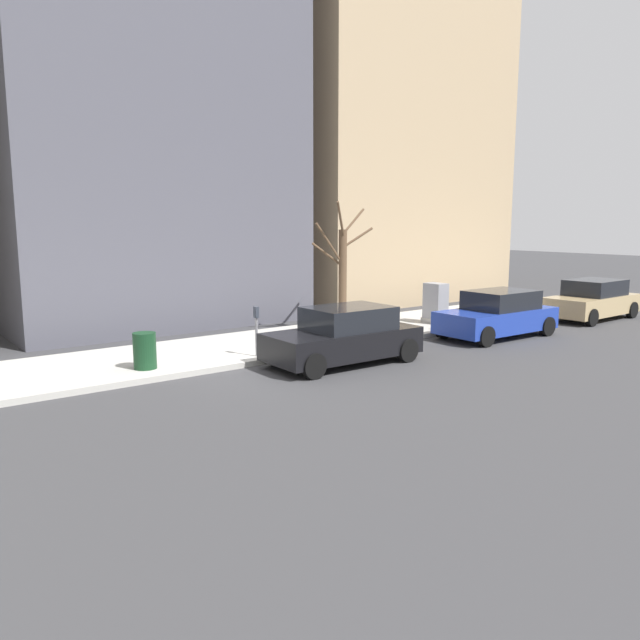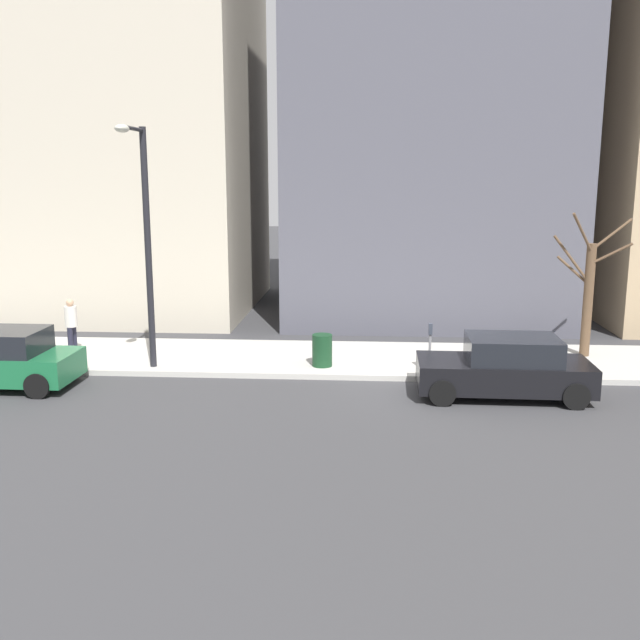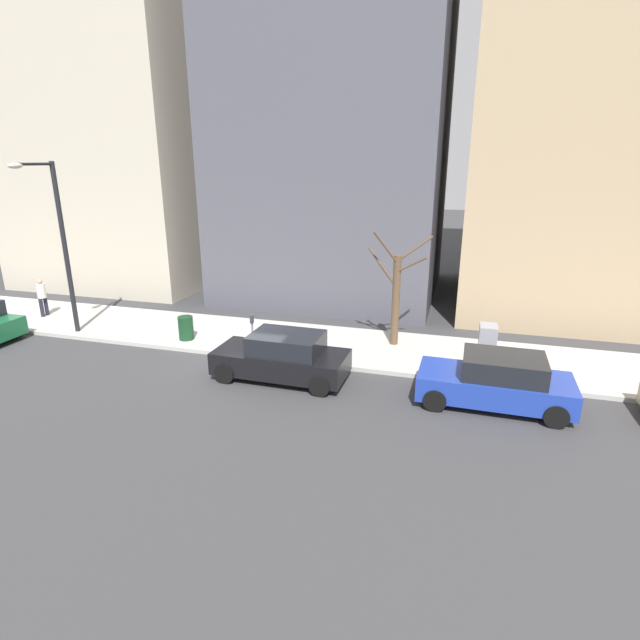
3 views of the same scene
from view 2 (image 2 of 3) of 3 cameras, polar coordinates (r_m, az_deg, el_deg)
The scene contains 10 objects.
ground_plane at distance 19.22m, azimuth 8.14°, elevation -4.92°, with size 120.00×120.00×0.00m, color #38383A.
sidewalk at distance 21.12m, azimuth 7.75°, elevation -3.21°, with size 4.00×36.00×0.15m, color #B2AFA8.
parked_car_black at distance 18.17m, azimuth 14.63°, elevation -3.73°, with size 1.99×4.23×1.52m.
parking_meter at distance 19.42m, azimuth 8.79°, elevation -1.78°, with size 0.14×0.10×1.35m.
streetlamp at distance 19.64m, azimuth -13.90°, elevation 7.14°, with size 1.97×0.32×6.50m.
bare_tree at distance 22.21m, azimuth 20.66°, elevation 2.04°, with size 1.44×2.27×4.25m.
trash_bin at distance 19.91m, azimuth 0.17°, elevation -2.44°, with size 0.56×0.56×0.90m, color #14381E.
pedestrian_near_meter at distance 22.48m, azimuth -19.28°, elevation -0.21°, with size 0.40×0.36×1.66m.
office_block_center at distance 29.33m, azimuth 8.47°, elevation 17.37°, with size 10.38×10.38×16.95m, color #4C4C56.
office_tower_right at distance 31.34m, azimuth -15.92°, elevation 22.99°, with size 10.27×10.27×23.75m, color #BCB29E.
Camera 2 is at (-18.39, 1.49, 5.36)m, focal length 40.00 mm.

